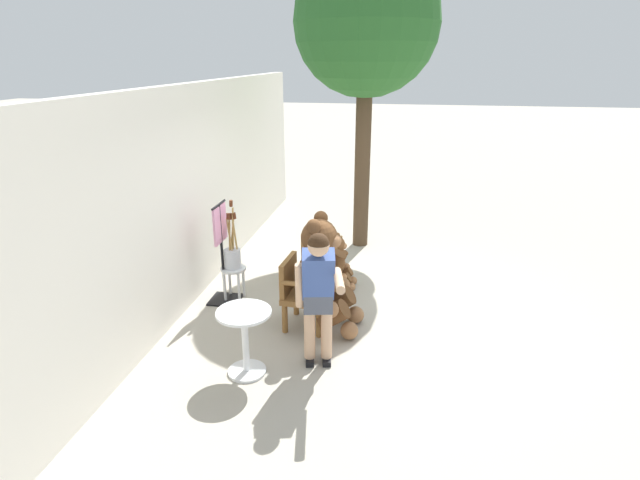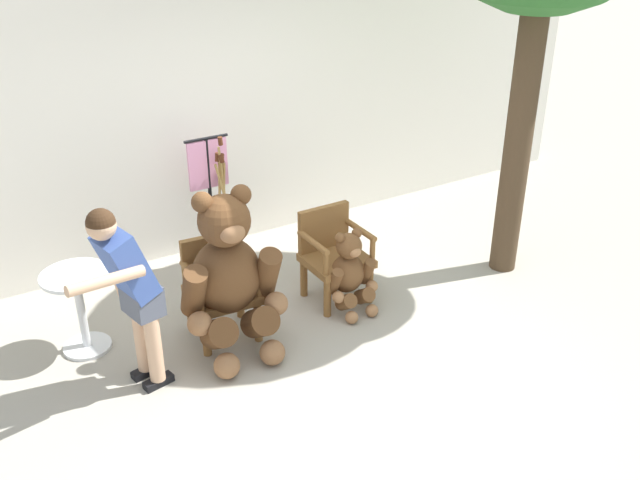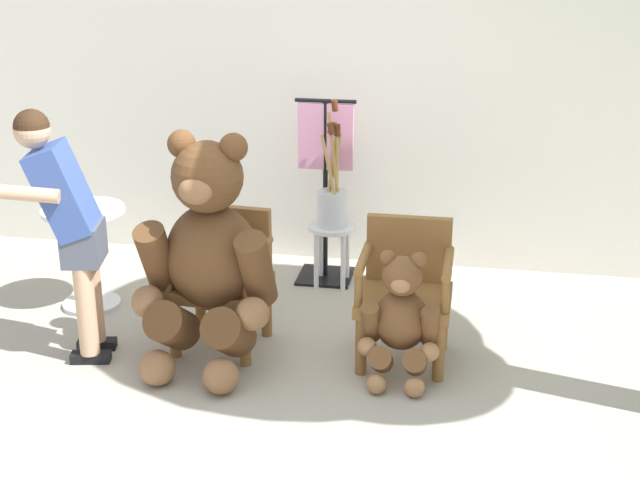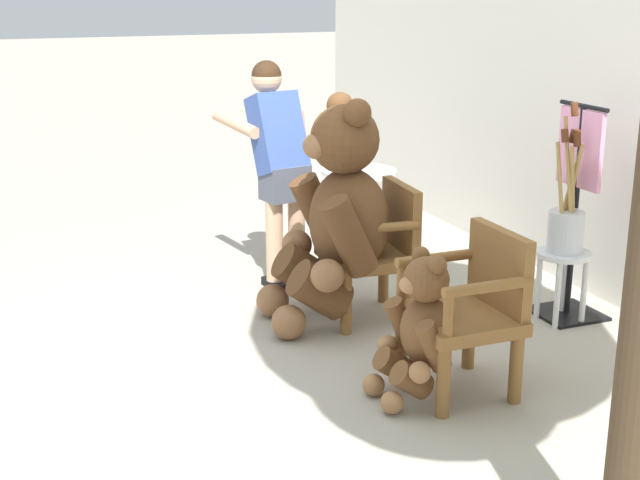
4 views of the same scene
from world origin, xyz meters
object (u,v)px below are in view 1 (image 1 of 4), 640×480
(wooden_chair_left, at_px, (302,290))
(person_visitor, at_px, (318,288))
(teddy_bear_small, at_px, (338,262))
(round_side_table, at_px, (245,335))
(patio_tree, at_px, (371,27))
(teddy_bear_large, at_px, (323,274))
(brush_bucket, at_px, (232,254))
(clothing_display_stand, at_px, (222,251))
(wooden_chair_right, at_px, (319,255))
(white_stool, at_px, (234,275))

(wooden_chair_left, relative_size, person_visitor, 0.55)
(teddy_bear_small, relative_size, round_side_table, 1.10)
(round_side_table, xyz_separation_m, patio_tree, (4.11, -0.85, 3.09))
(teddy_bear_large, relative_size, brush_bucket, 1.53)
(teddy_bear_large, xyz_separation_m, clothing_display_stand, (0.46, 1.42, 0.02))
(wooden_chair_right, height_order, person_visitor, person_visitor)
(clothing_display_stand, bearing_deg, white_stool, -58.77)
(teddy_bear_small, xyz_separation_m, patio_tree, (1.88, -0.20, 3.15))
(wooden_chair_right, relative_size, round_side_table, 1.19)
(person_visitor, bearing_deg, teddy_bear_small, 1.98)
(person_visitor, relative_size, white_stool, 3.39)
(wooden_chair_left, relative_size, teddy_bear_small, 1.09)
(wooden_chair_right, height_order, teddy_bear_small, wooden_chair_right)
(round_side_table, distance_m, patio_tree, 5.21)
(brush_bucket, bearing_deg, teddy_bear_large, -112.06)
(wooden_chair_right, height_order, brush_bucket, brush_bucket)
(clothing_display_stand, bearing_deg, brush_bucket, -58.62)
(person_visitor, height_order, white_stool, person_visitor)
(brush_bucket, bearing_deg, wooden_chair_left, -116.32)
(teddy_bear_small, bearing_deg, white_stool, 115.22)
(teddy_bear_large, height_order, person_visitor, person_visitor)
(patio_tree, bearing_deg, person_visitor, 178.07)
(teddy_bear_small, relative_size, person_visitor, 0.51)
(wooden_chair_left, distance_m, teddy_bear_large, 0.35)
(white_stool, xyz_separation_m, brush_bucket, (0.00, -0.00, 0.30))
(white_stool, bearing_deg, patio_tree, -31.43)
(wooden_chair_right, xyz_separation_m, teddy_bear_large, (-1.16, -0.26, 0.24))
(wooden_chair_right, relative_size, person_visitor, 0.55)
(person_visitor, bearing_deg, patio_tree, -1.93)
(person_visitor, distance_m, round_side_table, 0.89)
(teddy_bear_large, relative_size, person_visitor, 0.92)
(wooden_chair_left, distance_m, patio_tree, 4.34)
(wooden_chair_left, bearing_deg, round_side_table, 161.34)
(person_visitor, height_order, brush_bucket, person_visitor)
(patio_tree, bearing_deg, round_side_table, 168.32)
(person_visitor, distance_m, patio_tree, 4.67)
(brush_bucket, height_order, round_side_table, brush_bucket)
(brush_bucket, relative_size, patio_tree, 0.20)
(teddy_bear_large, relative_size, round_side_table, 1.98)
(wooden_chair_left, xyz_separation_m, teddy_bear_small, (1.14, -0.28, -0.07))
(white_stool, relative_size, clothing_display_stand, 0.34)
(round_side_table, height_order, clothing_display_stand, clothing_display_stand)
(teddy_bear_large, height_order, round_side_table, teddy_bear_large)
(white_stool, bearing_deg, wooden_chair_left, -116.23)
(person_visitor, relative_size, brush_bucket, 1.67)
(round_side_table, bearing_deg, teddy_bear_large, -30.20)
(person_visitor, bearing_deg, wooden_chair_right, 10.08)
(teddy_bear_small, xyz_separation_m, white_stool, (-0.63, 1.33, -0.03))
(wooden_chair_right, relative_size, teddy_bear_small, 1.09)
(teddy_bear_small, xyz_separation_m, clothing_display_stand, (-0.70, 1.45, 0.33))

